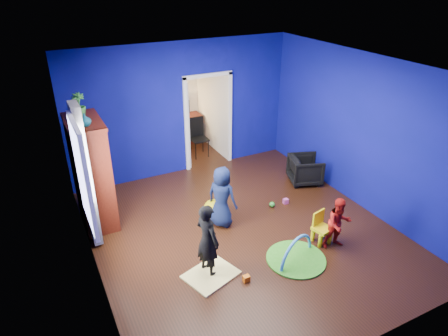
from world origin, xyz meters
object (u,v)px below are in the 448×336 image
vase (85,120)px  folding_chair (199,138)px  child_navy (222,197)px  tv_armoire (91,173)px  play_mat (296,259)px  toddler_red (339,223)px  crt_tv (93,170)px  kid_chair (322,230)px  armchair (305,170)px  child_black (207,240)px  hopper_ball (213,209)px  study_desk (185,129)px

vase → folding_chair: (2.81, 2.05, -1.60)m
child_navy → tv_armoire: bearing=25.4°
play_mat → toddler_red: bearing=-0.4°
crt_tv → kid_chair: 4.09m
child_navy → folding_chair: size_ratio=1.25×
armchair → child_black: (-3.09, -1.67, 0.30)m
vase → hopper_ball: 2.76m
hopper_ball → play_mat: bearing=-68.3°
vase → tv_armoire: bearing=90.0°
tv_armoire → hopper_ball: bearing=-25.3°
child_navy → vase: 2.63m
child_black → study_desk: size_ratio=1.37×
hopper_ball → child_navy: bearing=-78.7°
crt_tv → folding_chair: 3.32m
toddler_red → vase: (-3.41, 2.30, 1.61)m
crt_tv → study_desk: bearing=44.3°
child_black → crt_tv: crt_tv is taller
vase → play_mat: size_ratio=0.21×
child_black → child_navy: (0.76, 1.05, -0.03)m
child_black → toddler_red: child_black is taller
child_black → tv_armoire: 2.56m
crt_tv → child_black: bearing=-61.9°
play_mat → armchair: bearing=50.3°
study_desk → folding_chair: size_ratio=0.96×
armchair → crt_tv: bearing=102.2°
vase → kid_chair: vase is taller
armchair → crt_tv: crt_tv is taller
play_mat → folding_chair: size_ratio=1.04×
armchair → play_mat: size_ratio=0.69×
study_desk → crt_tv: bearing=-135.7°
child_black → toddler_red: bearing=-116.3°
play_mat → study_desk: (0.21, 5.30, 0.36)m
armchair → vase: size_ratio=3.26×
child_black → play_mat: size_ratio=1.26×
toddler_red → kid_chair: (-0.15, 0.20, -0.21)m
vase → folding_chair: bearing=36.1°
toddler_red → crt_tv: size_ratio=1.30×
armchair → play_mat: bearing=159.8°
toddler_red → vase: bearing=157.1°
tv_armoire → crt_tv: bearing=0.0°
vase → kid_chair: (3.26, -2.10, -1.81)m
toddler_red → tv_armoire: bearing=153.8°
hopper_ball → play_mat: (0.67, -1.68, -0.18)m
toddler_red → kid_chair: 0.32m
vase → crt_tv: bearing=82.4°
kid_chair → child_navy: bearing=122.4°
child_navy → tv_armoire: (-1.98, 1.16, 0.41)m
child_navy → study_desk: 3.96m
vase → child_navy: bearing=-23.5°
tv_armoire → child_black: bearing=-61.1°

